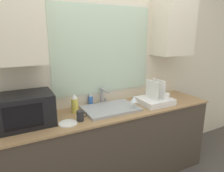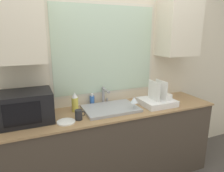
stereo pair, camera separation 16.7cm
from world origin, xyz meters
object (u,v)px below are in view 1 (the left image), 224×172
object	(u,v)px
spray_bottle	(75,103)
faucet	(103,94)
microwave	(26,109)
wine_glass	(134,100)
dish_rack	(155,99)
soap_bottle	(91,100)
mug_near_sink	(81,116)

from	to	relation	value
spray_bottle	faucet	bearing A→B (deg)	13.73
microwave	wine_glass	world-z (taller)	microwave
dish_rack	soap_bottle	world-z (taller)	dish_rack
spray_bottle	wine_glass	world-z (taller)	spray_bottle
microwave	dish_rack	xyz separation A→B (m)	(1.42, -0.10, -0.09)
soap_bottle	mug_near_sink	bearing A→B (deg)	-124.25
microwave	spray_bottle	xyz separation A→B (m)	(0.48, 0.08, -0.05)
faucet	dish_rack	bearing A→B (deg)	-25.29
dish_rack	wine_glass	size ratio (longest dim) A/B	2.36
spray_bottle	wine_glass	bearing A→B (deg)	-22.18
wine_glass	microwave	bearing A→B (deg)	171.22
faucet	wine_glass	xyz separation A→B (m)	(0.21, -0.33, -0.00)
mug_near_sink	wine_glass	xyz separation A→B (m)	(0.61, -0.01, 0.07)
dish_rack	mug_near_sink	size ratio (longest dim) A/B	3.58
faucet	soap_bottle	xyz separation A→B (m)	(-0.14, 0.04, -0.07)
microwave	mug_near_sink	distance (m)	0.49
microwave	wine_glass	size ratio (longest dim) A/B	2.95
faucet	wine_glass	size ratio (longest dim) A/B	1.27
faucet	mug_near_sink	world-z (taller)	faucet
faucet	microwave	world-z (taller)	microwave
microwave	spray_bottle	distance (m)	0.48
dish_rack	spray_bottle	bearing A→B (deg)	169.41
microwave	mug_near_sink	xyz separation A→B (m)	(0.46, -0.16, -0.10)
microwave	soap_bottle	xyz separation A→B (m)	(0.71, 0.21, -0.09)
wine_glass	soap_bottle	bearing A→B (deg)	133.92
dish_rack	wine_glass	bearing A→B (deg)	-169.84
soap_bottle	wine_glass	xyz separation A→B (m)	(0.36, -0.37, 0.06)
soap_bottle	wine_glass	size ratio (longest dim) A/B	0.88
dish_rack	wine_glass	distance (m)	0.37
faucet	soap_bottle	world-z (taller)	faucet
mug_near_sink	wine_glass	bearing A→B (deg)	-0.62
faucet	spray_bottle	bearing A→B (deg)	-166.27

